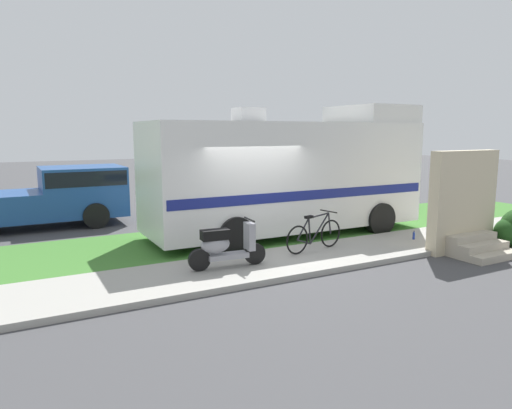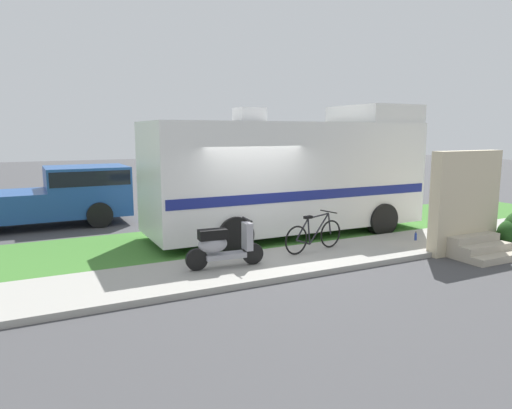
{
  "view_description": "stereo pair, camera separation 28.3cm",
  "coord_description": "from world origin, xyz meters",
  "px_view_note": "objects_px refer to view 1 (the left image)",
  "views": [
    {
      "loc": [
        -5.06,
        -9.39,
        2.83
      ],
      "look_at": [
        0.16,
        0.3,
        1.1
      ],
      "focal_mm": 32.55,
      "sensor_mm": 36.0,
      "label": 1
    },
    {
      "loc": [
        -4.81,
        -9.52,
        2.83
      ],
      "look_at": [
        0.16,
        0.3,
        1.1
      ],
      "focal_mm": 32.55,
      "sensor_mm": 36.0,
      "label": 2
    }
  ],
  "objects_px": {
    "motorhome_rv": "(290,174)",
    "bottle_green": "(414,236)",
    "scooter": "(225,246)",
    "bicycle": "(314,235)",
    "pickup_truck_near": "(51,195)"
  },
  "relations": [
    {
      "from": "motorhome_rv",
      "to": "bottle_green",
      "type": "relative_size",
      "value": 34.17
    },
    {
      "from": "scooter",
      "to": "bicycle",
      "type": "bearing_deg",
      "value": 6.52
    },
    {
      "from": "bottle_green",
      "to": "bicycle",
      "type": "bearing_deg",
      "value": 174.5
    },
    {
      "from": "motorhome_rv",
      "to": "scooter",
      "type": "bearing_deg",
      "value": -141.92
    },
    {
      "from": "bicycle",
      "to": "pickup_truck_near",
      "type": "bearing_deg",
      "value": 127.41
    },
    {
      "from": "pickup_truck_near",
      "to": "bottle_green",
      "type": "xyz_separation_m",
      "value": [
        7.89,
        -6.82,
        -0.74
      ]
    },
    {
      "from": "scooter",
      "to": "motorhome_rv",
      "type": "bearing_deg",
      "value": 38.08
    },
    {
      "from": "motorhome_rv",
      "to": "scooter",
      "type": "relative_size",
      "value": 4.65
    },
    {
      "from": "bicycle",
      "to": "bottle_green",
      "type": "distance_m",
      "value": 2.92
    },
    {
      "from": "bicycle",
      "to": "bottle_green",
      "type": "height_order",
      "value": "bicycle"
    },
    {
      "from": "scooter",
      "to": "bottle_green",
      "type": "bearing_deg",
      "value": -0.06
    },
    {
      "from": "scooter",
      "to": "pickup_truck_near",
      "type": "xyz_separation_m",
      "value": [
        -2.62,
        6.81,
        0.37
      ]
    },
    {
      "from": "motorhome_rv",
      "to": "bottle_green",
      "type": "distance_m",
      "value": 3.59
    },
    {
      "from": "scooter",
      "to": "pickup_truck_near",
      "type": "height_order",
      "value": "pickup_truck_near"
    },
    {
      "from": "scooter",
      "to": "bicycle",
      "type": "xyz_separation_m",
      "value": [
        2.38,
        0.27,
        -0.08
      ]
    }
  ]
}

